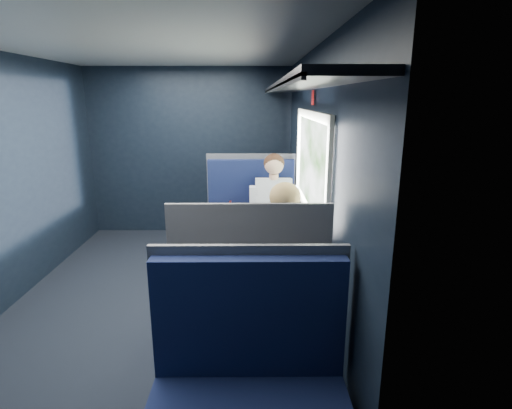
{
  "coord_description": "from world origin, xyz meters",
  "views": [
    {
      "loc": [
        0.87,
        -3.5,
        1.89
      ],
      "look_at": [
        0.9,
        0.0,
        0.95
      ],
      "focal_mm": 28.0,
      "sensor_mm": 36.0,
      "label": 1
    }
  ],
  "objects_px": {
    "seat_bay_far": "(250,306)",
    "bottle_small": "(296,205)",
    "man": "(274,208)",
    "laptop": "(288,216)",
    "seat_bay_near": "(250,229)",
    "seat_row_front": "(251,209)",
    "seat_row_back": "(249,398)",
    "table": "(270,234)",
    "cup": "(285,210)",
    "woman": "(283,257)"
  },
  "relations": [
    {
      "from": "seat_row_front",
      "to": "bottle_small",
      "type": "bearing_deg",
      "value": -72.57
    },
    {
      "from": "laptop",
      "to": "cup",
      "type": "distance_m",
      "value": 0.3
    },
    {
      "from": "seat_row_front",
      "to": "seat_row_back",
      "type": "height_order",
      "value": "same"
    },
    {
      "from": "cup",
      "to": "seat_row_back",
      "type": "bearing_deg",
      "value": -99.11
    },
    {
      "from": "laptop",
      "to": "cup",
      "type": "height_order",
      "value": "laptop"
    },
    {
      "from": "seat_bay_near",
      "to": "cup",
      "type": "height_order",
      "value": "seat_bay_near"
    },
    {
      "from": "bottle_small",
      "to": "seat_bay_far",
      "type": "bearing_deg",
      "value": -110.08
    },
    {
      "from": "table",
      "to": "seat_bay_far",
      "type": "relative_size",
      "value": 0.79
    },
    {
      "from": "seat_row_back",
      "to": "cup",
      "type": "xyz_separation_m",
      "value": [
        0.35,
        2.21,
        0.37
      ]
    },
    {
      "from": "seat_row_back",
      "to": "bottle_small",
      "type": "relative_size",
      "value": 4.93
    },
    {
      "from": "seat_bay_near",
      "to": "seat_bay_far",
      "type": "distance_m",
      "value": 1.75
    },
    {
      "from": "woman",
      "to": "table",
      "type": "bearing_deg",
      "value": 95.45
    },
    {
      "from": "man",
      "to": "woman",
      "type": "height_order",
      "value": "same"
    },
    {
      "from": "seat_row_back",
      "to": "man",
      "type": "bearing_deg",
      "value": 84.28
    },
    {
      "from": "man",
      "to": "cup",
      "type": "relative_size",
      "value": 16.55
    },
    {
      "from": "seat_bay_near",
      "to": "woman",
      "type": "distance_m",
      "value": 1.63
    },
    {
      "from": "man",
      "to": "laptop",
      "type": "height_order",
      "value": "man"
    },
    {
      "from": "seat_bay_near",
      "to": "bottle_small",
      "type": "height_order",
      "value": "seat_bay_near"
    },
    {
      "from": "seat_bay_far",
      "to": "seat_row_back",
      "type": "relative_size",
      "value": 1.09
    },
    {
      "from": "seat_bay_near",
      "to": "seat_bay_far",
      "type": "relative_size",
      "value": 1.0
    },
    {
      "from": "table",
      "to": "laptop",
      "type": "bearing_deg",
      "value": 35.39
    },
    {
      "from": "seat_bay_near",
      "to": "bottle_small",
      "type": "relative_size",
      "value": 5.36
    },
    {
      "from": "laptop",
      "to": "bottle_small",
      "type": "distance_m",
      "value": 0.26
    },
    {
      "from": "seat_bay_far",
      "to": "laptop",
      "type": "distance_m",
      "value": 1.12
    },
    {
      "from": "seat_bay_near",
      "to": "seat_row_front",
      "type": "xyz_separation_m",
      "value": [
        0.01,
        0.92,
        -0.01
      ]
    },
    {
      "from": "seat_bay_near",
      "to": "seat_bay_far",
      "type": "bearing_deg",
      "value": -89.66
    },
    {
      "from": "seat_row_back",
      "to": "woman",
      "type": "relative_size",
      "value": 0.88
    },
    {
      "from": "table",
      "to": "cup",
      "type": "distance_m",
      "value": 0.46
    },
    {
      "from": "table",
      "to": "seat_bay_far",
      "type": "height_order",
      "value": "seat_bay_far"
    },
    {
      "from": "table",
      "to": "bottle_small",
      "type": "height_order",
      "value": "bottle_small"
    },
    {
      "from": "table",
      "to": "man",
      "type": "relative_size",
      "value": 0.76
    },
    {
      "from": "seat_bay_near",
      "to": "seat_row_back",
      "type": "relative_size",
      "value": 1.09
    },
    {
      "from": "seat_row_front",
      "to": "cup",
      "type": "distance_m",
      "value": 1.47
    },
    {
      "from": "seat_bay_near",
      "to": "seat_row_back",
      "type": "height_order",
      "value": "seat_bay_near"
    },
    {
      "from": "seat_row_back",
      "to": "laptop",
      "type": "distance_m",
      "value": 1.99
    },
    {
      "from": "seat_bay_far",
      "to": "bottle_small",
      "type": "relative_size",
      "value": 5.36
    },
    {
      "from": "seat_row_front",
      "to": "seat_row_back",
      "type": "distance_m",
      "value": 3.59
    },
    {
      "from": "cup",
      "to": "table",
      "type": "bearing_deg",
      "value": -112.5
    },
    {
      "from": "seat_row_front",
      "to": "laptop",
      "type": "distance_m",
      "value": 1.76
    },
    {
      "from": "cup",
      "to": "woman",
      "type": "bearing_deg",
      "value": -95.32
    },
    {
      "from": "cup",
      "to": "bottle_small",
      "type": "bearing_deg",
      "value": -30.06
    },
    {
      "from": "seat_row_back",
      "to": "bottle_small",
      "type": "distance_m",
      "value": 2.24
    },
    {
      "from": "seat_row_back",
      "to": "woman",
      "type": "height_order",
      "value": "woman"
    },
    {
      "from": "seat_bay_far",
      "to": "man",
      "type": "xyz_separation_m",
      "value": [
        0.25,
        1.57,
        0.3
      ]
    },
    {
      "from": "seat_bay_near",
      "to": "seat_row_back",
      "type": "distance_m",
      "value": 2.67
    },
    {
      "from": "bottle_small",
      "to": "seat_row_front",
      "type": "bearing_deg",
      "value": 107.43
    },
    {
      "from": "laptop",
      "to": "bottle_small",
      "type": "bearing_deg",
      "value": 67.22
    },
    {
      "from": "bottle_small",
      "to": "man",
      "type": "bearing_deg",
      "value": 120.65
    },
    {
      "from": "seat_bay_near",
      "to": "laptop",
      "type": "relative_size",
      "value": 3.81
    },
    {
      "from": "woman",
      "to": "laptop",
      "type": "height_order",
      "value": "woman"
    }
  ]
}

